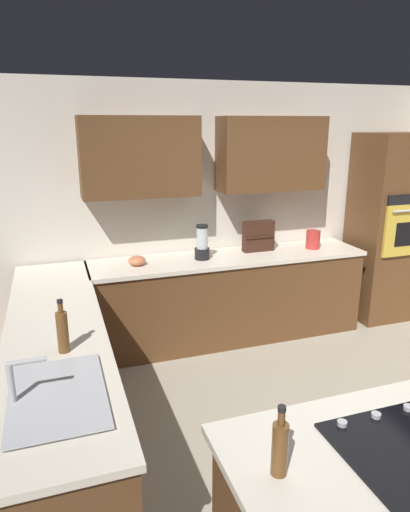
% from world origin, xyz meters
% --- Properties ---
extents(ground_plane, '(14.00, 14.00, 0.00)m').
position_xyz_m(ground_plane, '(0.00, 0.00, 0.00)').
color(ground_plane, '#9E937F').
extents(wall_back, '(6.00, 0.44, 2.60)m').
position_xyz_m(wall_back, '(0.07, -2.04, 1.45)').
color(wall_back, silver).
rests_on(wall_back, ground).
extents(lower_cabinets_back, '(2.80, 0.60, 0.86)m').
position_xyz_m(lower_cabinets_back, '(0.10, -1.72, 0.43)').
color(lower_cabinets_back, brown).
rests_on(lower_cabinets_back, ground).
extents(countertop_back, '(2.84, 0.64, 0.04)m').
position_xyz_m(countertop_back, '(0.10, -1.72, 0.88)').
color(countertop_back, silver).
rests_on(countertop_back, lower_cabinets_back).
extents(lower_cabinets_side, '(0.60, 2.90, 0.86)m').
position_xyz_m(lower_cabinets_side, '(1.82, -0.55, 0.43)').
color(lower_cabinets_side, brown).
rests_on(lower_cabinets_side, ground).
extents(countertop_side, '(0.64, 2.94, 0.04)m').
position_xyz_m(countertop_side, '(1.82, -0.55, 0.88)').
color(countertop_side, silver).
rests_on(countertop_side, lower_cabinets_side).
extents(wall_oven, '(0.80, 0.66, 2.10)m').
position_xyz_m(wall_oven, '(-1.85, -1.72, 1.05)').
color(wall_oven, brown).
rests_on(wall_oven, ground).
extents(sink_unit, '(0.46, 0.70, 0.23)m').
position_xyz_m(sink_unit, '(1.83, 0.33, 0.92)').
color(sink_unit, '#515456').
rests_on(sink_unit, countertop_side).
extents(blender, '(0.15, 0.15, 0.34)m').
position_xyz_m(blender, '(0.40, -1.71, 1.05)').
color(blender, black).
rests_on(blender, countertop_back).
extents(mixing_bowl, '(0.17, 0.17, 0.09)m').
position_xyz_m(mixing_bowl, '(1.05, -1.71, 0.95)').
color(mixing_bowl, '#CC724C').
rests_on(mixing_bowl, countertop_back).
extents(spice_rack, '(0.33, 0.11, 0.32)m').
position_xyz_m(spice_rack, '(-0.25, -1.80, 1.06)').
color(spice_rack, '#381E14').
rests_on(spice_rack, countertop_back).
extents(kettle, '(0.15, 0.15, 0.20)m').
position_xyz_m(kettle, '(-0.85, -1.71, 1.00)').
color(kettle, red).
rests_on(kettle, countertop_back).
extents(dish_soap_bottle, '(0.07, 0.07, 0.33)m').
position_xyz_m(dish_soap_bottle, '(1.77, -0.15, 1.03)').
color(dish_soap_bottle, brown).
rests_on(dish_soap_bottle, countertop_side).
extents(oil_bottle, '(0.06, 0.06, 0.30)m').
position_xyz_m(oil_bottle, '(1.03, 1.13, 1.02)').
color(oil_bottle, brown).
rests_on(oil_bottle, island_top).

